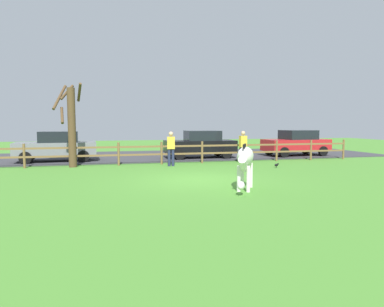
% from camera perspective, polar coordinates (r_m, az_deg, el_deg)
% --- Properties ---
extents(ground_plane, '(60.00, 60.00, 0.00)m').
position_cam_1_polar(ground_plane, '(12.37, 1.11, -4.38)').
color(ground_plane, '#47842D').
extents(parking_asphalt, '(28.00, 7.40, 0.05)m').
position_cam_1_polar(parking_asphalt, '(21.42, -5.36, -0.35)').
color(parking_asphalt, '#38383D').
rests_on(parking_asphalt, ground_plane).
extents(paddock_fence, '(20.99, 0.11, 1.11)m').
position_cam_1_polar(paddock_fence, '(17.05, -5.08, 0.35)').
color(paddock_fence, brown).
rests_on(paddock_fence, ground_plane).
extents(bare_tree, '(1.32, 1.29, 3.86)m').
position_cam_1_polar(bare_tree, '(16.76, -19.46, 4.66)').
color(bare_tree, '#513A23').
rests_on(bare_tree, ground_plane).
extents(zebra, '(1.17, 1.75, 1.41)m').
position_cam_1_polar(zebra, '(10.48, 8.79, -1.03)').
color(zebra, white).
rests_on(zebra, ground_plane).
extents(crow_on_grass, '(0.21, 0.10, 0.20)m').
position_cam_1_polar(crow_on_grass, '(16.18, 13.87, -1.85)').
color(crow_on_grass, black).
rests_on(crow_on_grass, ground_plane).
extents(parked_car_grey, '(4.10, 2.09, 1.56)m').
position_cam_1_polar(parked_car_grey, '(19.22, -21.57, 1.15)').
color(parked_car_grey, slate).
rests_on(parked_car_grey, parking_asphalt).
extents(parked_car_black, '(4.01, 1.90, 1.56)m').
position_cam_1_polar(parked_car_black, '(19.74, 1.40, 1.59)').
color(parked_car_black, black).
rests_on(parked_car_black, parking_asphalt).
extents(parked_car_red, '(4.10, 2.09, 1.56)m').
position_cam_1_polar(parked_car_red, '(22.10, 16.94, 1.74)').
color(parked_car_red, red).
rests_on(parked_car_red, parking_asphalt).
extents(visitor_left_of_tree, '(0.39, 0.28, 1.64)m').
position_cam_1_polar(visitor_left_of_tree, '(16.22, -3.51, 1.07)').
color(visitor_left_of_tree, '#232847').
rests_on(visitor_left_of_tree, ground_plane).
extents(visitor_right_of_tree, '(0.38, 0.26, 1.64)m').
position_cam_1_polar(visitor_right_of_tree, '(17.62, 8.47, 1.34)').
color(visitor_right_of_tree, '#232847').
rests_on(visitor_right_of_tree, ground_plane).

